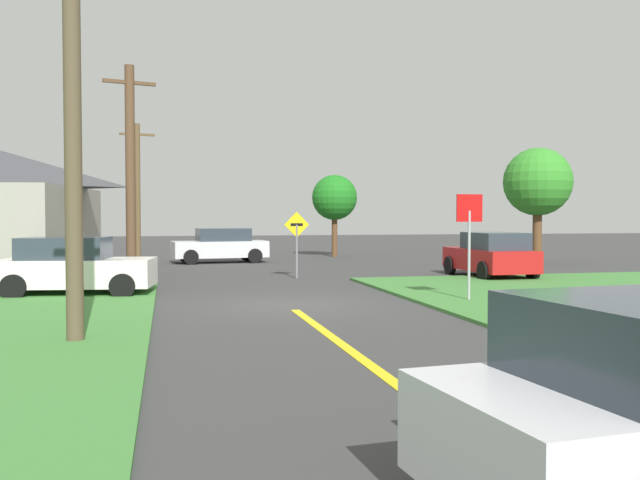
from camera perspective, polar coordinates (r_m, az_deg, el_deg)
name	(u,v)px	position (r m, az deg, el deg)	size (l,w,h in m)	color
ground_plane	(288,305)	(17.08, -2.71, -5.41)	(120.00, 120.00, 0.00)	#3A3A3A
lane_stripe_center	(390,380)	(9.42, 5.88, -11.50)	(0.20, 14.00, 0.01)	yellow
stop_sign	(469,227)	(17.77, 12.32, 1.04)	(0.70, 0.07, 2.76)	#9EA0A8
car_on_crossroad	(491,255)	(25.26, 14.03, -1.22)	(2.08, 4.09, 1.62)	red
car_approaching_junction	(221,246)	(32.65, -8.26, -0.46)	(4.56, 2.35, 1.62)	silver
parked_car_near_building	(74,267)	(20.10, -19.79, -2.10)	(4.31, 2.47, 1.62)	white
utility_pole_near	(73,124)	(12.51, -19.88, 9.03)	(1.80, 0.33, 7.28)	brown
utility_pole_mid	(130,170)	(24.74, -15.51, 5.64)	(1.78, 0.54, 7.41)	brown
utility_pole_far	(138,189)	(37.06, -14.94, 4.16)	(1.80, 0.41, 7.01)	brown
direction_sign	(297,237)	(24.19, -1.96, 0.25)	(0.90, 0.10, 2.35)	slate
oak_tree_left	(335,198)	(37.03, 1.22, 3.52)	(2.44, 2.44, 4.42)	brown
pine_tree_center	(538,183)	(32.71, 17.67, 4.58)	(3.09, 3.09, 5.30)	brown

